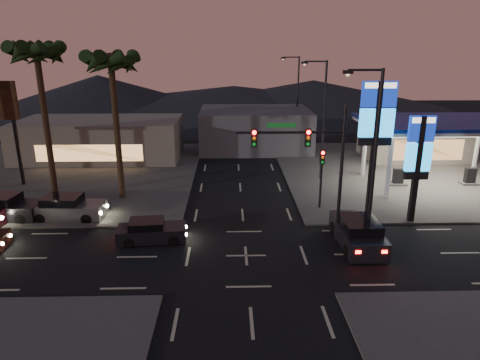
{
  "coord_description": "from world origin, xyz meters",
  "views": [
    {
      "loc": [
        -0.89,
        -21.25,
        11.05
      ],
      "look_at": [
        -0.22,
        4.43,
        3.0
      ],
      "focal_mm": 32.0,
      "sensor_mm": 36.0,
      "label": 1
    }
  ],
  "objects_px": {
    "gas_station": "(441,125)",
    "traffic_signal_mast": "(312,155)",
    "car_lane_b_front": "(67,208)",
    "car_lane_b_mid": "(3,208)",
    "suv_station": "(358,233)",
    "car_lane_a_front": "(151,231)",
    "pylon_sign_short": "(419,153)",
    "pylon_sign_tall": "(377,123)"
  },
  "relations": [
    {
      "from": "pylon_sign_tall",
      "to": "car_lane_a_front",
      "type": "distance_m",
      "value": 15.59
    },
    {
      "from": "car_lane_a_front",
      "to": "suv_station",
      "type": "relative_size",
      "value": 0.82
    },
    {
      "from": "car_lane_b_mid",
      "to": "suv_station",
      "type": "height_order",
      "value": "suv_station"
    },
    {
      "from": "pylon_sign_short",
      "to": "traffic_signal_mast",
      "type": "height_order",
      "value": "traffic_signal_mast"
    },
    {
      "from": "pylon_sign_tall",
      "to": "traffic_signal_mast",
      "type": "height_order",
      "value": "pylon_sign_tall"
    },
    {
      "from": "gas_station",
      "to": "car_lane_b_front",
      "type": "bearing_deg",
      "value": -167.14
    },
    {
      "from": "pylon_sign_tall",
      "to": "gas_station",
      "type": "bearing_deg",
      "value": 40.91
    },
    {
      "from": "pylon_sign_short",
      "to": "car_lane_b_mid",
      "type": "distance_m",
      "value": 27.29
    },
    {
      "from": "gas_station",
      "to": "car_lane_b_front",
      "type": "distance_m",
      "value": 28.78
    },
    {
      "from": "gas_station",
      "to": "pylon_sign_short",
      "type": "xyz_separation_m",
      "value": [
        -5.0,
        -7.5,
        -0.42
      ]
    },
    {
      "from": "car_lane_b_mid",
      "to": "pylon_sign_short",
      "type": "bearing_deg",
      "value": -2.72
    },
    {
      "from": "suv_station",
      "to": "pylon_sign_short",
      "type": "bearing_deg",
      "value": 36.58
    },
    {
      "from": "pylon_sign_short",
      "to": "pylon_sign_tall",
      "type": "bearing_deg",
      "value": 158.2
    },
    {
      "from": "suv_station",
      "to": "car_lane_b_mid",
      "type": "bearing_deg",
      "value": 168.39
    },
    {
      "from": "pylon_sign_short",
      "to": "traffic_signal_mast",
      "type": "xyz_separation_m",
      "value": [
        -7.24,
        -2.51,
        0.57
      ]
    },
    {
      "from": "traffic_signal_mast",
      "to": "car_lane_a_front",
      "type": "bearing_deg",
      "value": 179.73
    },
    {
      "from": "traffic_signal_mast",
      "to": "car_lane_b_mid",
      "type": "relative_size",
      "value": 1.53
    },
    {
      "from": "car_lane_b_mid",
      "to": "gas_station",
      "type": "bearing_deg",
      "value": 11.0
    },
    {
      "from": "car_lane_a_front",
      "to": "gas_station",
      "type": "bearing_deg",
      "value": 24.81
    },
    {
      "from": "car_lane_a_front",
      "to": "suv_station",
      "type": "distance_m",
      "value": 12.09
    },
    {
      "from": "pylon_sign_tall",
      "to": "pylon_sign_short",
      "type": "height_order",
      "value": "pylon_sign_tall"
    },
    {
      "from": "pylon_sign_tall",
      "to": "pylon_sign_short",
      "type": "distance_m",
      "value": 3.2
    },
    {
      "from": "traffic_signal_mast",
      "to": "car_lane_b_front",
      "type": "xyz_separation_m",
      "value": [
        -15.49,
        3.68,
        -4.49
      ]
    },
    {
      "from": "gas_station",
      "to": "traffic_signal_mast",
      "type": "height_order",
      "value": "traffic_signal_mast"
    },
    {
      "from": "traffic_signal_mast",
      "to": "car_lane_b_front",
      "type": "relative_size",
      "value": 1.61
    },
    {
      "from": "pylon_sign_short",
      "to": "traffic_signal_mast",
      "type": "distance_m",
      "value": 7.69
    },
    {
      "from": "traffic_signal_mast",
      "to": "car_lane_b_front",
      "type": "height_order",
      "value": "traffic_signal_mast"
    },
    {
      "from": "pylon_sign_tall",
      "to": "suv_station",
      "type": "xyz_separation_m",
      "value": [
        -2.0,
        -4.34,
        -5.6
      ]
    },
    {
      "from": "car_lane_b_front",
      "to": "suv_station",
      "type": "bearing_deg",
      "value": -13.88
    },
    {
      "from": "pylon_sign_tall",
      "to": "car_lane_b_front",
      "type": "height_order",
      "value": "pylon_sign_tall"
    },
    {
      "from": "gas_station",
      "to": "pylon_sign_tall",
      "type": "bearing_deg",
      "value": -139.09
    },
    {
      "from": "car_lane_b_front",
      "to": "car_lane_b_mid",
      "type": "relative_size",
      "value": 0.95
    },
    {
      "from": "car_lane_b_front",
      "to": "car_lane_b_mid",
      "type": "height_order",
      "value": "car_lane_b_mid"
    },
    {
      "from": "gas_station",
      "to": "traffic_signal_mast",
      "type": "xyz_separation_m",
      "value": [
        -12.24,
        -10.01,
        0.15
      ]
    },
    {
      "from": "traffic_signal_mast",
      "to": "gas_station",
      "type": "bearing_deg",
      "value": 39.28
    },
    {
      "from": "gas_station",
      "to": "car_lane_b_mid",
      "type": "bearing_deg",
      "value": -169.0
    },
    {
      "from": "car_lane_a_front",
      "to": "car_lane_b_mid",
      "type": "height_order",
      "value": "car_lane_b_mid"
    },
    {
      "from": "gas_station",
      "to": "pylon_sign_short",
      "type": "relative_size",
      "value": 1.74
    },
    {
      "from": "pylon_sign_short",
      "to": "suv_station",
      "type": "bearing_deg",
      "value": -143.42
    },
    {
      "from": "gas_station",
      "to": "car_lane_b_front",
      "type": "xyz_separation_m",
      "value": [
        -27.73,
        -6.33,
        -4.34
      ]
    },
    {
      "from": "pylon_sign_tall",
      "to": "car_lane_a_front",
      "type": "relative_size",
      "value": 2.14
    },
    {
      "from": "car_lane_a_front",
      "to": "car_lane_b_front",
      "type": "distance_m",
      "value": 7.16
    }
  ]
}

